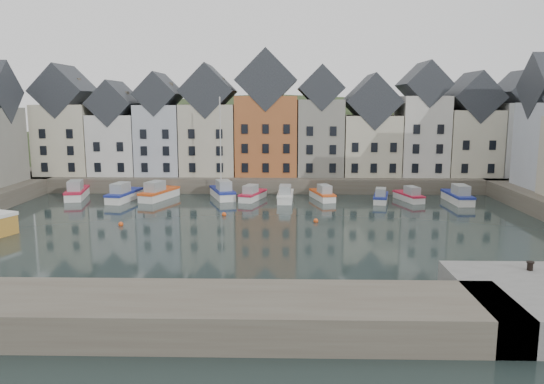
{
  "coord_description": "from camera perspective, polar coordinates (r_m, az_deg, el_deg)",
  "views": [
    {
      "loc": [
        2.65,
        -49.33,
        12.45
      ],
      "look_at": [
        1.37,
        6.0,
        3.04
      ],
      "focal_mm": 35.0,
      "sensor_mm": 36.0,
      "label": 1
    }
  ],
  "objects": [
    {
      "name": "boat_d",
      "position": [
        69.75,
        -5.34,
        0.05
      ],
      "size": [
        4.26,
        7.32,
        13.36
      ],
      "rotation": [
        0.0,
        0.0,
        0.32
      ],
      "color": "silver",
      "rests_on": "ground"
    },
    {
      "name": "boat_f",
      "position": [
        67.38,
        1.45,
        -0.39
      ],
      "size": [
        2.18,
        6.22,
        2.36
      ],
      "rotation": [
        0.0,
        0.0,
        -0.05
      ],
      "color": "silver",
      "rests_on": "ground"
    },
    {
      "name": "boat_a",
      "position": [
        73.89,
        -20.25,
        -0.02
      ],
      "size": [
        3.51,
        7.29,
        2.69
      ],
      "rotation": [
        0.0,
        0.0,
        0.2
      ],
      "color": "silver",
      "rests_on": "ground"
    },
    {
      "name": "boat_h",
      "position": [
        68.08,
        11.62,
        -0.56
      ],
      "size": [
        2.79,
        5.58,
        2.05
      ],
      "rotation": [
        0.0,
        0.0,
        -0.22
      ],
      "color": "silver",
      "rests_on": "ground"
    },
    {
      "name": "mooring_bollard",
      "position": [
        37.33,
        26.02,
        -7.12
      ],
      "size": [
        0.48,
        0.48,
        0.56
      ],
      "color": "black",
      "rests_on": "near_quay"
    },
    {
      "name": "near_wall",
      "position": [
        32.22,
        -22.4,
        -11.92
      ],
      "size": [
        50.0,
        6.0,
        2.0
      ],
      "primitive_type": "cube",
      "color": "#4E463B",
      "rests_on": "ground"
    },
    {
      "name": "far_terrace",
      "position": [
        77.42,
        1.75,
        7.0
      ],
      "size": [
        72.37,
        8.16,
        17.78
      ],
      "color": "beige",
      "rests_on": "far_quay"
    },
    {
      "name": "boat_j",
      "position": [
        70.24,
        19.38,
        -0.47
      ],
      "size": [
        2.34,
        6.86,
        2.61
      ],
      "rotation": [
        0.0,
        0.0,
        0.03
      ],
      "color": "silver",
      "rests_on": "ground"
    },
    {
      "name": "mooring_buoys",
      "position": [
        56.43,
        -5.48,
        -2.98
      ],
      "size": [
        20.5,
        5.5,
        0.5
      ],
      "color": "#D94D19",
      "rests_on": "ground"
    },
    {
      "name": "boat_i",
      "position": [
        69.73,
        14.55,
        -0.42
      ],
      "size": [
        3.16,
        5.8,
        2.13
      ],
      "rotation": [
        0.0,
        0.0,
        0.27
      ],
      "color": "silver",
      "rests_on": "ground"
    },
    {
      "name": "far_quay",
      "position": [
        80.2,
        -0.58,
        1.45
      ],
      "size": [
        90.0,
        16.0,
        2.0
      ],
      "primitive_type": "cube",
      "color": "#4E463B",
      "rests_on": "ground"
    },
    {
      "name": "boat_c",
      "position": [
        70.08,
        -12.11,
        -0.13
      ],
      "size": [
        4.26,
        7.34,
        2.69
      ],
      "rotation": [
        0.0,
        0.0,
        -0.32
      ],
      "color": "silver",
      "rests_on": "ground"
    },
    {
      "name": "hillside",
      "position": [
        109.67,
        -0.11,
        -6.44
      ],
      "size": [
        153.6,
        70.4,
        64.0
      ],
      "color": "#28341A",
      "rests_on": "ground"
    },
    {
      "name": "boat_b",
      "position": [
        70.17,
        -15.67,
        -0.27
      ],
      "size": [
        3.25,
        7.15,
        2.65
      ],
      "rotation": [
        0.0,
        0.0,
        -0.17
      ],
      "color": "silver",
      "rests_on": "ground"
    },
    {
      "name": "boat_e",
      "position": [
        68.28,
        -2.11,
        -0.29
      ],
      "size": [
        3.54,
        6.07,
        2.23
      ],
      "rotation": [
        0.0,
        0.0,
        -0.32
      ],
      "color": "silver",
      "rests_on": "ground"
    },
    {
      "name": "ground",
      "position": [
        50.95,
        -1.7,
        -4.49
      ],
      "size": [
        260.0,
        260.0,
        0.0
      ],
      "primitive_type": "plane",
      "color": "black",
      "rests_on": "ground"
    },
    {
      "name": "boat_g",
      "position": [
        68.63,
        5.47,
        -0.28
      ],
      "size": [
        3.21,
        6.09,
        2.24
      ],
      "rotation": [
        0.0,
        0.0,
        0.25
      ],
      "color": "silver",
      "rests_on": "ground"
    }
  ]
}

